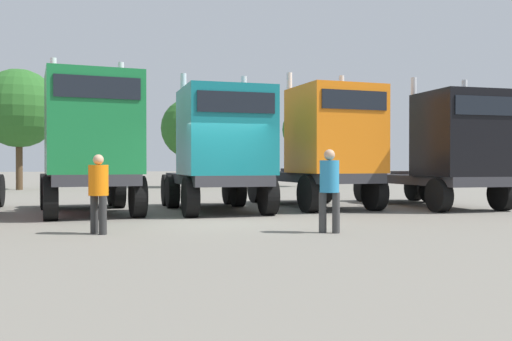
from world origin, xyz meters
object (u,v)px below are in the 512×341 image
object	(u,v)px
visitor_with_camera	(329,184)
semi_truck_teal	(221,148)
semi_truck_orange	(326,146)
semi_truck_green	(91,142)
visitor_in_hivis	(98,188)
semi_truck_black	(449,151)

from	to	relation	value
visitor_with_camera	semi_truck_teal	bearing A→B (deg)	45.38
semi_truck_teal	semi_truck_orange	world-z (taller)	semi_truck_orange
semi_truck_green	semi_truck_orange	distance (m)	7.21
semi_truck_teal	visitor_in_hivis	distance (m)	5.55
semi_truck_orange	semi_truck_black	xyz separation A→B (m)	(3.85, -0.88, -0.13)
semi_truck_black	semi_truck_orange	bearing A→B (deg)	-103.60
semi_truck_black	visitor_in_hivis	size ratio (longest dim) A/B	3.89
semi_truck_teal	visitor_in_hivis	size ratio (longest dim) A/B	3.55
semi_truck_green	semi_truck_orange	xyz separation A→B (m)	(7.19, 0.49, -0.04)
semi_truck_black	visitor_with_camera	world-z (taller)	semi_truck_black
semi_truck_green	visitor_with_camera	bearing A→B (deg)	35.04
visitor_in_hivis	semi_truck_teal	bearing A→B (deg)	-165.97
visitor_in_hivis	visitor_with_camera	bearing A→B (deg)	130.00
semi_truck_teal	visitor_in_hivis	xyz separation A→B (m)	(-3.37, -4.30, -0.97)
semi_truck_black	visitor_with_camera	xyz separation A→B (m)	(-6.11, -5.01, -0.86)
semi_truck_green	semi_truck_teal	distance (m)	3.66
semi_truck_black	semi_truck_green	bearing A→B (deg)	-92.73
semi_truck_teal	semi_truck_orange	size ratio (longest dim) A/B	0.94
visitor_in_hivis	visitor_with_camera	distance (m)	4.75
semi_truck_black	visitor_with_camera	distance (m)	7.95
semi_truck_teal	semi_truck_orange	bearing A→B (deg)	97.38
semi_truck_green	semi_truck_black	world-z (taller)	semi_truck_green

